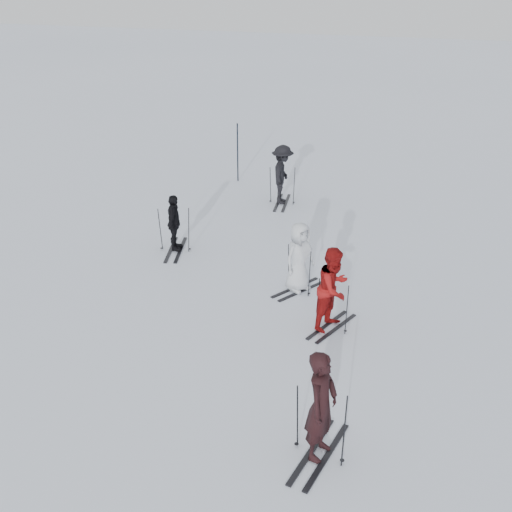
# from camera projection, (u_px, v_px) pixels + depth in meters

# --- Properties ---
(ground) EXTENTS (120.00, 120.00, 0.00)m
(ground) POSITION_uv_depth(u_px,v_px,m) (243.00, 311.00, 15.24)
(ground) COLOR silver
(ground) RESTS_ON ground
(skier_near_dark) EXTENTS (0.60, 0.80, 1.99)m
(skier_near_dark) POSITION_uv_depth(u_px,v_px,m) (321.00, 407.00, 10.41)
(skier_near_dark) COLOR black
(skier_near_dark) RESTS_ON ground
(skier_red) EXTENTS (1.02, 1.14, 1.94)m
(skier_red) POSITION_uv_depth(u_px,v_px,m) (334.00, 290.00, 14.16)
(skier_red) COLOR maroon
(skier_red) RESTS_ON ground
(skier_grey) EXTENTS (0.93, 1.04, 1.78)m
(skier_grey) POSITION_uv_depth(u_px,v_px,m) (299.00, 258.00, 15.83)
(skier_grey) COLOR silver
(skier_grey) RESTS_ON ground
(skier_uphill_left) EXTENTS (0.63, 1.03, 1.63)m
(skier_uphill_left) POSITION_uv_depth(u_px,v_px,m) (174.00, 224.00, 18.06)
(skier_uphill_left) COLOR black
(skier_uphill_left) RESTS_ON ground
(skier_uphill_far) EXTENTS (0.91, 1.38, 1.99)m
(skier_uphill_far) POSITION_uv_depth(u_px,v_px,m) (282.00, 175.00, 21.52)
(skier_uphill_far) COLOR black
(skier_uphill_far) RESTS_ON ground
(skis_near_dark) EXTENTS (2.01, 1.31, 1.36)m
(skis_near_dark) POSITION_uv_depth(u_px,v_px,m) (321.00, 422.00, 10.55)
(skis_near_dark) COLOR black
(skis_near_dark) RESTS_ON ground
(skis_red) EXTENTS (1.85, 1.40, 1.20)m
(skis_red) POSITION_uv_depth(u_px,v_px,m) (333.00, 304.00, 14.31)
(skis_red) COLOR black
(skis_red) RESTS_ON ground
(skis_grey) EXTENTS (1.87, 1.60, 1.21)m
(skis_grey) POSITION_uv_depth(u_px,v_px,m) (299.00, 268.00, 15.95)
(skis_grey) COLOR black
(skis_grey) RESTS_ON ground
(skis_uphill_left) EXTENTS (2.01, 1.39, 1.33)m
(skis_uphill_left) POSITION_uv_depth(u_px,v_px,m) (174.00, 229.00, 18.12)
(skis_uphill_left) COLOR black
(skis_uphill_left) RESTS_ON ground
(skis_uphill_far) EXTENTS (1.92, 1.20, 1.32)m
(skis_uphill_far) POSITION_uv_depth(u_px,v_px,m) (282.00, 185.00, 21.66)
(skis_uphill_far) COLOR black
(skis_uphill_far) RESTS_ON ground
(piste_marker) EXTENTS (0.06, 0.06, 2.19)m
(piste_marker) POSITION_uv_depth(u_px,v_px,m) (238.00, 153.00, 23.66)
(piste_marker) COLOR black
(piste_marker) RESTS_ON ground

